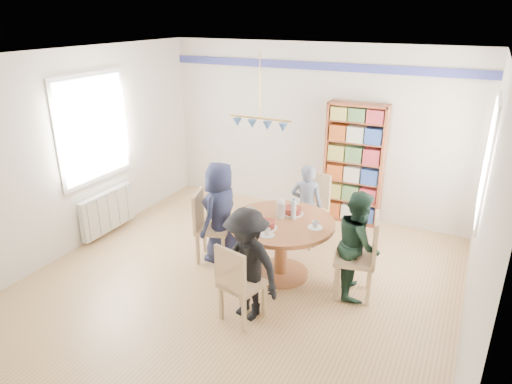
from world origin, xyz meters
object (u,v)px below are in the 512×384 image
Objects in this scene: person_far at (306,206)px; chair_far at (311,205)px; chair_near at (237,281)px; chair_left at (207,223)px; radiator at (108,211)px; person_right at (358,244)px; chair_right at (363,253)px; bookshelf at (354,165)px; person_near at (247,265)px; dining_table at (281,235)px; person_left at (220,212)px.

chair_far is at bearing -105.87° from person_far.
chair_far is 2.14m from chair_near.
person_far is at bearing 41.86° from chair_left.
person_right reaches higher than radiator.
chair_right reaches higher than chair_far.
person_far reaches higher than chair_left.
radiator is 0.82× the size of person_far.
person_far is 0.65× the size of bookshelf.
chair_left is at bearing -178.62° from chair_right.
bookshelf reaches higher than person_near.
person_far is 1.20m from bookshelf.
chair_left is 1.43m from chair_near.
chair_left reaches higher than dining_table.
person_left is 1.12× the size of person_far.
dining_table is (2.78, 0.06, 0.21)m from radiator.
chair_near is at bearing 75.20° from person_far.
chair_far reaches higher than radiator.
dining_table is at bearing 88.22° from chair_near.
person_far is at bearing 89.03° from chair_near.
bookshelf reaches higher than chair_right.
chair_right is at bearing -71.52° from bookshelf.
radiator is at bearing -179.21° from chair_right.
chair_far is 1.38m from person_right.
person_left reaches higher than dining_table.
chair_left is at bearing 134.75° from chair_near.
chair_right is 2.13m from bookshelf.
chair_left is at bearing 28.04° from person_far.
chair_near is at bearing -134.54° from chair_right.
person_right reaches higher than dining_table.
dining_table is 1.42× the size of chair_near.
person_near is (-0.00, -1.99, 0.08)m from chair_far.
person_far reaches higher than radiator.
person_right is at bearing -47.46° from chair_far.
person_near is (0.88, -0.95, -0.04)m from person_left.
person_right is 2.04m from bookshelf.
person_left is 1.06× the size of person_right.
person_far is (-0.01, -0.19, 0.05)m from chair_far.
chair_near is (-0.03, -1.07, -0.05)m from dining_table.
person_right reaches higher than chair_near.
radiator is at bearing 73.08° from person_right.
bookshelf reaches higher than dining_table.
dining_table is at bearing 91.17° from person_left.
radiator is at bearing 4.73° from person_far.
dining_table is at bearing 74.07° from person_right.
chair_right is at bearing 0.79° from radiator.
chair_left is 2.50m from bookshelf.
chair_far is at bearing -110.53° from bookshelf.
dining_table is 1.28× the size of chair_far.
person_near is at bearing -96.78° from bookshelf.
chair_left reaches higher than chair_near.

